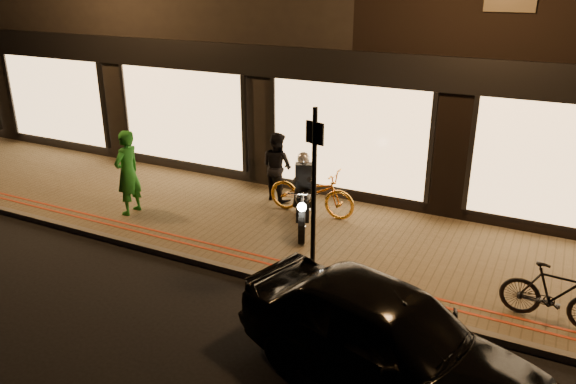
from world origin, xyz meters
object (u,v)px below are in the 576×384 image
at_px(motorcycle, 303,200).
at_px(bicycle_gold, 312,192).
at_px(sign_post, 314,189).
at_px(parked_car, 387,337).
at_px(person_green, 128,173).

bearing_deg(motorcycle, bicycle_gold, 77.73).
bearing_deg(sign_post, bicycle_gold, 114.80).
xyz_separation_m(sign_post, bicycle_gold, (-1.21, 2.63, -1.16)).
distance_m(motorcycle, parked_car, 4.66).
bearing_deg(motorcycle, parked_car, -74.93).
bearing_deg(parked_car, sign_post, 62.24).
bearing_deg(bicycle_gold, person_green, 114.89).
bearing_deg(motorcycle, sign_post, -83.86).
height_order(motorcycle, person_green, person_green).
bearing_deg(person_green, sign_post, 79.50).
relative_size(motorcycle, sign_post, 0.61).
xyz_separation_m(sign_post, person_green, (-4.76, 0.92, -0.75)).
relative_size(motorcycle, parked_car, 0.44).
relative_size(person_green, parked_car, 0.45).
height_order(sign_post, parked_car, sign_post).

